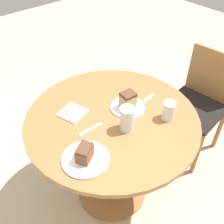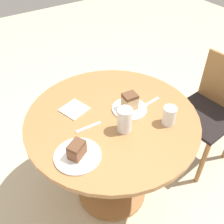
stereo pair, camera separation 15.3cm
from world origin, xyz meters
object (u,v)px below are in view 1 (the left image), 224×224
(plate_far, at_px, (85,159))
(glass_lemonade, at_px, (169,111))
(cake_slice_near, at_px, (128,100))
(chair, at_px, (198,103))
(glass_water, at_px, (127,120))
(cake_slice_far, at_px, (85,153))
(plate_near, at_px, (127,107))

(plate_far, relative_size, glass_lemonade, 2.13)
(cake_slice_near, bearing_deg, plate_far, -70.53)
(glass_lemonade, bearing_deg, chair, 102.46)
(plate_far, bearing_deg, glass_water, 94.93)
(chair, height_order, glass_water, glass_water)
(chair, distance_m, cake_slice_far, 1.22)
(cake_slice_near, distance_m, cake_slice_far, 0.46)
(plate_near, relative_size, cake_slice_far, 1.94)
(cake_slice_far, xyz_separation_m, glass_lemonade, (0.07, 0.55, -0.00))
(glass_lemonade, xyz_separation_m, glass_water, (-0.09, -0.24, 0.02))
(chair, bearing_deg, plate_far, -92.85)
(chair, relative_size, glass_water, 5.98)
(plate_far, xyz_separation_m, glass_lemonade, (0.07, 0.55, 0.05))
(cake_slice_near, distance_m, glass_lemonade, 0.25)
(plate_far, bearing_deg, plate_near, 109.47)
(plate_near, bearing_deg, cake_slice_near, 0.00)
(chair, height_order, cake_slice_near, cake_slice_near)
(plate_far, bearing_deg, cake_slice_near, 109.47)
(plate_near, relative_size, plate_far, 0.88)
(cake_slice_far, height_order, glass_water, glass_water)
(chair, xyz_separation_m, cake_slice_far, (0.07, -1.17, 0.35))
(cake_slice_near, height_order, glass_lemonade, same)
(glass_water, bearing_deg, glass_lemonade, 68.65)
(chair, xyz_separation_m, glass_lemonade, (0.14, -0.61, 0.35))
(cake_slice_near, bearing_deg, chair, 83.25)
(plate_near, bearing_deg, cake_slice_far, -70.53)
(plate_near, relative_size, glass_water, 1.44)
(glass_water, bearing_deg, plate_far, -85.07)
(plate_near, xyz_separation_m, cake_slice_near, (0.00, 0.00, 0.06))
(chair, relative_size, plate_near, 4.15)
(chair, bearing_deg, glass_lemonade, -83.73)
(glass_water, bearing_deg, cake_slice_far, -85.07)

